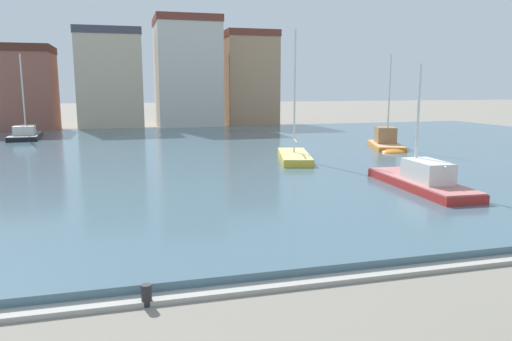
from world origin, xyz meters
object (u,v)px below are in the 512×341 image
Objects in this scene: sailboat_yellow at (294,157)px; mooring_bollard at (147,295)px; sailboat_orange at (387,145)px; sailboat_black at (26,136)px; sailboat_red at (415,182)px.

mooring_bollard is at bearing -118.79° from sailboat_yellow.
sailboat_black is at bearing 151.33° from sailboat_orange.
sailboat_yellow is 16.73× the size of mooring_bollard.
sailboat_orange is at bearing 49.20° from mooring_bollard.
sailboat_black is at bearing 136.04° from sailboat_yellow.
sailboat_orange is 0.86× the size of sailboat_yellow.
sailboat_orange is at bearing 20.59° from sailboat_yellow.
sailboat_yellow reaches higher than sailboat_orange.
sailboat_red is at bearing 34.71° from mooring_bollard.
sailboat_red is 9.94m from sailboat_yellow.
sailboat_yellow is (-2.52, 9.62, -0.12)m from sailboat_red.
mooring_bollard is (-18.60, -21.55, -0.35)m from sailboat_orange.
sailboat_yellow is at bearing 104.66° from sailboat_red.
sailboat_yellow is at bearing 61.21° from mooring_bollard.
sailboat_yellow is (18.83, -18.16, -0.09)m from sailboat_black.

